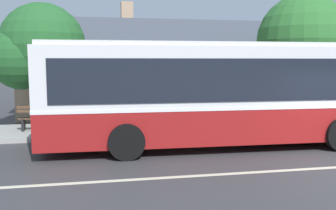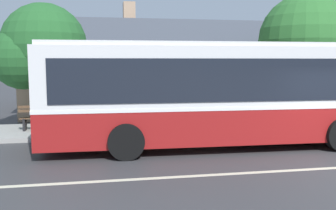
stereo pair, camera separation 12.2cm
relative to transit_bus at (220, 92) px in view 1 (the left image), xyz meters
name	(u,v)px [view 1 (the left image)]	position (x,y,z in m)	size (l,w,h in m)	color
sidewalk_far	(256,125)	(2.63, 3.10, -1.65)	(60.00, 3.00, 0.15)	#9E9E99
community_building	(236,76)	(4.77, 10.84, 0.05)	(24.68, 9.73, 6.17)	tan
transit_bus	(220,92)	(0.00, 0.00, 0.00)	(11.02, 2.97, 3.21)	maroon
bench_by_building	(41,119)	(-5.80, 3.04, -1.16)	(1.54, 0.51, 0.94)	brown
bench_down_street	(140,118)	(-2.24, 2.44, -1.14)	(1.86, 0.51, 0.94)	brown
street_tree_primary	(304,44)	(5.22, 4.02, 1.70)	(3.96, 3.96, 5.54)	#4C3828
street_tree_secondary	(37,49)	(-5.97, 4.04, 1.39)	(3.54, 3.25, 4.89)	#4C3828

